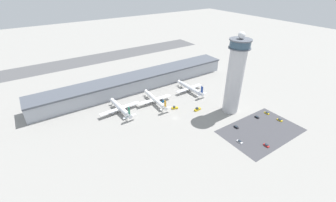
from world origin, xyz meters
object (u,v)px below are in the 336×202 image
airplane_gate_alpha (120,108)px  car_green_van (267,113)px  car_black_suv (266,145)px  car_maroon_suv (257,117)px  airplane_gate_charlie (190,88)px  car_navy_sedan (236,127)px  service_truck_catering (161,101)px  airplane_gate_bravo (155,99)px  control_tower (235,75)px  car_silver_sedan (240,142)px  car_grey_coupe (280,120)px  service_truck_fuel (197,109)px  service_truck_baggage (175,108)px

airplane_gate_alpha → car_green_van: 130.78m
airplane_gate_alpha → car_black_suv: size_ratio=8.57×
car_maroon_suv → airplane_gate_charlie: bearing=104.1°
car_navy_sedan → service_truck_catering: bearing=113.1°
car_maroon_suv → airplane_gate_bravo: bearing=131.2°
airplane_gate_bravo → airplane_gate_alpha: bearing=174.1°
control_tower → airplane_gate_bravo: (-50.54, 48.20, -30.06)m
service_truck_catering → car_maroon_suv: 88.05m
airplane_gate_alpha → airplane_gate_bravo: 33.97m
car_maroon_suv → car_silver_sedan: car_maroon_suv is taller
car_green_van → car_navy_sedan: size_ratio=1.08×
car_navy_sedan → airplane_gate_charlie: bearing=83.4°
airplane_gate_bravo → car_silver_sedan: size_ratio=8.75×
service_truck_catering → control_tower: bearing=-46.3°
car_silver_sedan → service_truck_catering: bearing=101.9°
service_truck_catering → car_silver_sedan: size_ratio=1.45×
airplane_gate_charlie → car_silver_sedan: size_ratio=8.27×
car_grey_coupe → car_silver_sedan: 50.41m
service_truck_fuel → service_truck_baggage: (-15.86, 13.64, -0.08)m
airplane_gate_alpha → car_grey_coupe: 138.07m
car_black_suv → car_green_van: size_ratio=0.99×
service_truck_catering → car_navy_sedan: service_truck_catering is taller
service_truck_baggage → car_green_van: 82.51m
car_maroon_suv → car_green_van: bearing=-3.0°
service_truck_fuel → car_silver_sedan: service_truck_fuel is taller
service_truck_baggage → car_maroon_suv: 72.47m
control_tower → airplane_gate_bravo: bearing=136.4°
airplane_gate_alpha → service_truck_catering: (39.54, -4.77, -3.36)m
car_maroon_suv → airplane_gate_alpha: bearing=142.3°
service_truck_baggage → car_green_van: (63.88, -52.23, -0.36)m
car_black_suv → car_navy_sedan: car_black_suv is taller
car_green_van → car_maroon_suv: 12.96m
car_green_van → car_maroon_suv: (-12.95, 0.67, 0.02)m
service_truck_catering → car_navy_sedan: bearing=-66.9°
car_silver_sedan → car_black_suv: bearing=-46.3°
car_grey_coupe → car_navy_sedan: bearing=160.7°
car_grey_coupe → car_green_van: bearing=87.9°
car_green_van → car_navy_sedan: 39.08m
airplane_gate_alpha → car_silver_sedan: bearing=-56.8°
car_black_suv → control_tower: bearing=73.5°
service_truck_baggage → car_silver_sedan: service_truck_baggage is taller
control_tower → car_black_suv: control_tower is taller
car_grey_coupe → car_maroon_suv: car_maroon_suv is taller
car_green_van → service_truck_catering: bearing=134.6°
service_truck_catering → car_black_suv: (30.27, -95.88, -0.44)m
airplane_gate_charlie → airplane_gate_alpha: bearing=178.5°
airplane_gate_alpha → car_grey_coupe: bearing=-38.9°
airplane_gate_charlie → car_navy_sedan: size_ratio=9.31×
control_tower → service_truck_catering: (-44.79, 46.91, -33.37)m
control_tower → service_truck_catering: 72.94m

